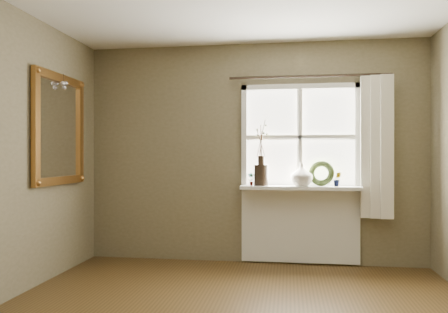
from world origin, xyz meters
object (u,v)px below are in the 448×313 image
dark_jug (261,175)px  cream_vase (302,175)px  wreath (321,176)px  gilt_mirror (60,129)px

dark_jug → cream_vase: 0.46m
cream_vase → wreath: size_ratio=0.88×
dark_jug → cream_vase: (0.46, 0.00, 0.01)m
wreath → cream_vase: bearing=-153.7°
dark_jug → gilt_mirror: bearing=-159.6°
dark_jug → wreath: bearing=3.3°
wreath → gilt_mirror: (-2.75, -0.81, 0.51)m
cream_vase → gilt_mirror: 2.69m
gilt_mirror → cream_vase: bearing=16.9°
cream_vase → wreath: (0.22, 0.04, -0.02)m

